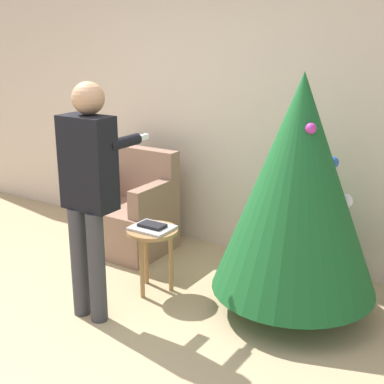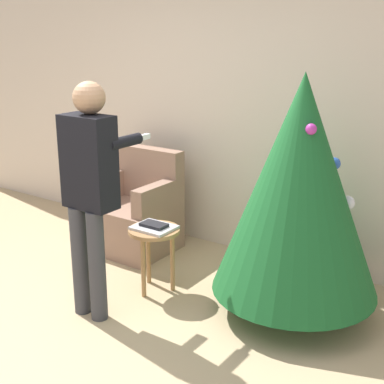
{
  "view_description": "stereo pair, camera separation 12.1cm",
  "coord_description": "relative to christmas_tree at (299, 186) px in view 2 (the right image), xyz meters",
  "views": [
    {
      "loc": [
        2.38,
        -1.99,
        2.0
      ],
      "look_at": [
        0.49,
        0.95,
        0.93
      ],
      "focal_mm": 50.0,
      "sensor_mm": 36.0,
      "label": 1
    },
    {
      "loc": [
        2.48,
        -1.92,
        2.0
      ],
      "look_at": [
        0.49,
        0.95,
        0.93
      ],
      "focal_mm": 50.0,
      "sensor_mm": 36.0,
      "label": 2
    }
  ],
  "objects": [
    {
      "name": "laptop",
      "position": [
        -1.05,
        -0.3,
        -0.43
      ],
      "size": [
        0.31,
        0.26,
        0.02
      ],
      "color": "silver",
      "rests_on": "side_stool"
    },
    {
      "name": "side_stool",
      "position": [
        -1.05,
        -0.3,
        -0.53
      ],
      "size": [
        0.4,
        0.4,
        0.52
      ],
      "color": "#A37547",
      "rests_on": "ground_plane"
    },
    {
      "name": "person_standing",
      "position": [
        -1.19,
        -0.82,
        0.03
      ],
      "size": [
        0.4,
        0.57,
        1.68
      ],
      "color": "#38383D",
      "rests_on": "ground_plane"
    },
    {
      "name": "christmas_tree",
      "position": [
        0.0,
        0.0,
        0.0
      ],
      "size": [
        1.18,
        1.18,
        1.74
      ],
      "color": "brown",
      "rests_on": "ground_plane"
    },
    {
      "name": "wall_back",
      "position": [
        -1.08,
        0.84,
        0.38
      ],
      "size": [
        8.0,
        0.06,
        2.7
      ],
      "color": "beige",
      "rests_on": "ground_plane"
    },
    {
      "name": "ground_plane",
      "position": [
        -1.08,
        -1.39,
        -0.97
      ],
      "size": [
        14.0,
        14.0,
        0.0
      ],
      "primitive_type": "plane",
      "color": "tan"
    },
    {
      "name": "book",
      "position": [
        -1.05,
        -0.3,
        -0.41
      ],
      "size": [
        0.2,
        0.12,
        0.02
      ],
      "color": "black",
      "rests_on": "laptop"
    },
    {
      "name": "armchair",
      "position": [
        -1.75,
        0.28,
        -0.62
      ],
      "size": [
        0.75,
        0.66,
        0.94
      ],
      "color": "#93705B",
      "rests_on": "ground_plane"
    }
  ]
}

